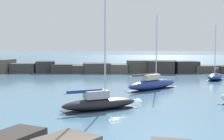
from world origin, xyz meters
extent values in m
cube|color=teal|center=(0.00, 108.27, 0.00)|extent=(400.00, 116.00, 0.01)
cube|color=brown|center=(-20.91, 47.98, 1.29)|extent=(4.26, 5.25, 2.57)
cube|color=#423D38|center=(-16.73, 47.98, 0.90)|extent=(4.78, 3.40, 1.80)
cube|color=#383330|center=(-12.61, 48.31, 1.10)|extent=(4.31, 4.56, 2.21)
cube|color=#383330|center=(-9.20, 47.49, 0.83)|extent=(4.25, 4.14, 1.66)
cube|color=#423D38|center=(-6.08, 48.55, 0.72)|extent=(3.26, 5.47, 1.45)
cube|color=#423D38|center=(-2.61, 48.04, 0.94)|extent=(5.57, 5.64, 1.87)
cube|color=brown|center=(1.77, 48.43, 0.82)|extent=(4.98, 6.11, 1.64)
cube|color=#4C443D|center=(5.61, 48.04, 1.18)|extent=(4.74, 3.81, 2.37)
cube|color=#383330|center=(10.06, 47.54, 1.17)|extent=(5.91, 6.32, 2.34)
cube|color=#383330|center=(14.56, 48.09, 1.11)|extent=(5.00, 4.40, 2.22)
cube|color=#4C443D|center=(18.26, 48.18, 0.69)|extent=(5.15, 4.37, 1.39)
cube|color=#383330|center=(22.24, 48.52, 0.67)|extent=(4.56, 4.78, 1.34)
ellipsoid|color=navy|center=(5.39, 24.94, 0.58)|extent=(7.18, 6.90, 1.17)
cube|color=black|center=(5.39, 24.94, 0.01)|extent=(6.86, 6.59, 0.03)
cube|color=beige|center=(5.09, 24.66, 1.49)|extent=(2.46, 2.39, 0.64)
cylinder|color=silver|center=(5.84, 25.36, 5.02)|extent=(0.12, 0.12, 7.70)
cylinder|color=#BCBCC1|center=(4.20, 23.82, 1.72)|extent=(3.35, 3.16, 0.10)
cube|color=#4C4C51|center=(4.20, 23.82, 1.82)|extent=(2.93, 2.77, 0.20)
ellipsoid|color=black|center=(-0.39, 12.96, 0.47)|extent=(6.62, 4.65, 0.93)
cube|color=black|center=(-0.39, 12.96, 0.01)|extent=(6.31, 4.46, 0.03)
cube|color=#B2B2B7|center=(-0.67, 12.81, 1.25)|extent=(2.20, 1.82, 0.64)
cylinder|color=silver|center=(0.04, 13.18, 5.50)|extent=(0.12, 0.12, 9.14)
cylinder|color=#BCBCC1|center=(-1.54, 12.37, 1.48)|extent=(3.20, 1.70, 0.10)
cube|color=navy|center=(-1.54, 12.37, 1.58)|extent=(2.78, 1.55, 0.20)
ellipsoid|color=navy|center=(16.11, 35.11, 0.51)|extent=(4.27, 5.71, 1.02)
cube|color=black|center=(16.11, 35.11, 0.01)|extent=(4.11, 5.46, 0.03)
cylinder|color=silver|center=(15.92, 34.75, 4.64)|extent=(0.12, 0.12, 7.25)
cylinder|color=#BCBCC1|center=(16.63, 36.08, 1.57)|extent=(1.51, 2.69, 0.10)
cube|color=#4C4C51|center=(16.63, 36.08, 1.67)|extent=(1.38, 2.34, 0.20)
camera|label=1|loc=(0.77, -12.05, 5.15)|focal=50.00mm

